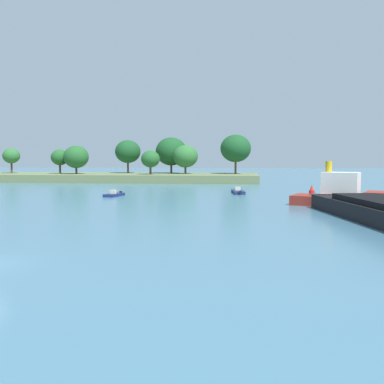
{
  "coord_description": "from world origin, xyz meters",
  "views": [
    {
      "loc": [
        12.77,
        -21.69,
        5.38
      ],
      "look_at": [
        7.5,
        33.04,
        1.2
      ],
      "focal_mm": 43.83,
      "sensor_mm": 36.0,
      "label": 1
    }
  ],
  "objects": [
    {
      "name": "tugboat",
      "position": [
        24.49,
        30.24,
        1.23
      ],
      "size": [
        11.57,
        7.9,
        4.87
      ],
      "color": "maroon",
      "rests_on": "ground"
    },
    {
      "name": "small_motorboat",
      "position": [
        -3.78,
        40.15,
        0.22
      ],
      "size": [
        2.24,
        4.07,
        0.87
      ],
      "color": "navy",
      "rests_on": "ground"
    },
    {
      "name": "channel_buoy_red",
      "position": [
        22.02,
        37.35,
        0.81
      ],
      "size": [
        0.7,
        0.7,
        1.9
      ],
      "color": "red",
      "rests_on": "ground"
    },
    {
      "name": "treeline_island",
      "position": [
        -15.83,
        78.27,
        2.8
      ],
      "size": [
        73.93,
        17.84,
        10.05
      ],
      "color": "#66754C",
      "rests_on": "ground"
    },
    {
      "name": "fishing_skiff",
      "position": [
        12.94,
        46.85,
        0.23
      ],
      "size": [
        2.09,
        5.59,
        0.91
      ],
      "color": "navy",
      "rests_on": "ground"
    }
  ]
}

